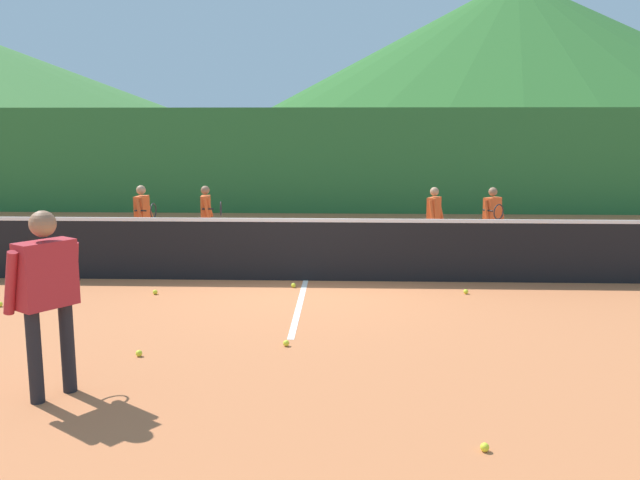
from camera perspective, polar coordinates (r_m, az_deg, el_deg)
The scene contains 19 objects.
ground_plane at distance 10.67m, azimuth -1.19°, elevation -3.38°, with size 120.00×120.00×0.00m, color #C67042.
line_baseline_far at distance 15.35m, azimuth -0.15°, elevation 0.69°, with size 11.47×0.08×0.01m, color white.
line_service_center at distance 10.67m, azimuth -1.19°, elevation -3.36°, with size 0.08×5.87×0.01m, color white.
tennis_net at distance 10.57m, azimuth -1.20°, elevation -0.74°, with size 11.89×0.08×1.05m.
instructor at distance 6.47m, azimuth -21.68°, elevation -3.62°, with size 0.58×0.82×1.68m.
student_0 at distance 13.21m, azimuth -14.49°, elevation 2.23°, with size 0.41×0.63×1.27m.
student_1 at distance 13.40m, azimuth -9.38°, elevation 2.38°, with size 0.46×0.57×1.22m.
student_2 at distance 13.18m, azimuth 9.42°, elevation 2.24°, with size 0.38×0.48×1.22m.
student_3 at distance 13.38m, azimuth 14.09°, elevation 2.19°, with size 0.47×0.65×1.21m.
tennis_ball_0 at distance 7.55m, azimuth -14.76°, elevation -9.06°, with size 0.07×0.07×0.07m, color yellow.
tennis_ball_2 at distance 10.10m, azimuth -13.50°, elevation -4.22°, with size 0.07×0.07×0.07m, color yellow.
tennis_ball_3 at distance 5.50m, azimuth 13.48°, elevation -16.35°, with size 0.07×0.07×0.07m, color yellow.
tennis_ball_6 at distance 10.07m, azimuth 11.99°, elevation -4.20°, with size 0.07×0.07×0.07m, color yellow.
tennis_ball_7 at distance 10.12m, azimuth -24.98°, elevation -4.85°, with size 0.07×0.07×0.07m, color yellow.
tennis_ball_8 at distance 11.08m, azimuth -21.51°, elevation -3.41°, with size 0.07×0.07×0.07m, color yellow.
tennis_ball_10 at distance 7.63m, azimuth -2.82°, elevation -8.53°, with size 0.07×0.07×0.07m, color yellow.
tennis_ball_11 at distance 10.23m, azimuth -2.22°, elevation -3.77°, with size 0.07×0.07×0.07m, color yellow.
windscreen_fence at distance 18.36m, azimuth 0.25°, elevation 6.56°, with size 25.22×0.08×2.80m, color #286B33.
hill_0 at distance 64.11m, azimuth 15.71°, elevation 13.82°, with size 56.13×56.13×14.67m, color #2D6628.
Camera 1 is at (0.62, -10.38, 2.43)m, focal length 38.63 mm.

